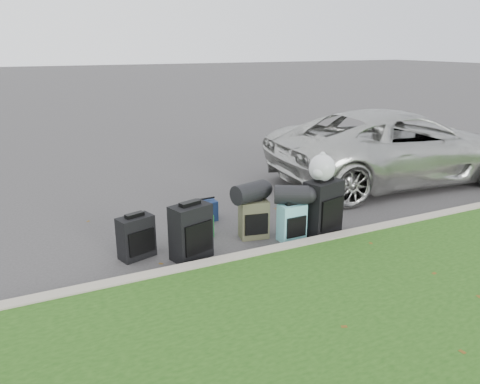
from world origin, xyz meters
name	(u,v)px	position (x,y,z in m)	size (l,w,h in m)	color
ground	(252,230)	(0.00, 0.00, 0.00)	(120.00, 120.00, 0.00)	#383535
curb	(287,250)	(0.00, -1.00, 0.07)	(120.00, 0.18, 0.15)	#9E937F
suv	(397,146)	(3.82, 1.08, 0.72)	(2.38, 5.17, 1.44)	#B7B7B2
suitcase_small_black	(136,237)	(-1.78, -0.19, 0.28)	(0.45, 0.25, 0.56)	black
suitcase_large_black_left	(191,232)	(-1.15, -0.52, 0.36)	(0.50, 0.30, 0.73)	black
suitcase_olive	(254,219)	(-0.11, -0.27, 0.28)	(0.40, 0.25, 0.55)	#3B3B28
suitcase_teal	(292,222)	(0.33, -0.59, 0.27)	(0.37, 0.22, 0.53)	#5BA7AC
suitcase_large_black_right	(323,208)	(0.84, -0.59, 0.41)	(0.54, 0.32, 0.81)	black
tote_green	(202,225)	(-0.75, 0.11, 0.17)	(0.29, 0.23, 0.33)	#166726
tote_navy	(207,211)	(-0.46, 0.67, 0.16)	(0.30, 0.23, 0.32)	navy
duffel_left	(250,192)	(-0.17, -0.27, 0.69)	(0.28, 0.28, 0.52)	black
duffel_right	(291,195)	(0.33, -0.55, 0.66)	(0.26, 0.26, 0.47)	black
trash_bag	(322,168)	(0.81, -0.57, 1.00)	(0.38, 0.38, 0.38)	silver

